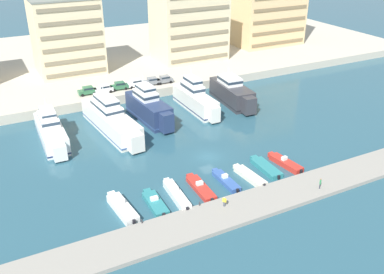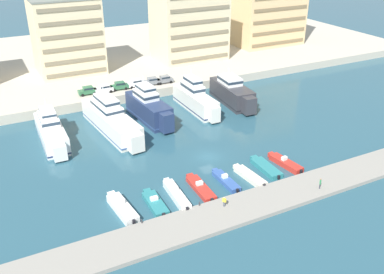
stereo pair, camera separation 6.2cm
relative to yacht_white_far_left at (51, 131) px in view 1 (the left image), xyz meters
The scene contains 28 objects.
ground_plane 29.45m from the yacht_white_far_left, 39.25° to the right, with size 400.00×400.00×0.00m, color #285160.
quay_promenade 51.88m from the yacht_white_far_left, 63.99° to the left, with size 180.00×70.00×2.06m, color #BCB29E.
pier_dock 41.09m from the yacht_white_far_left, 56.35° to the right, with size 120.00×6.38×0.60m, color gray.
yacht_white_far_left is the anchor object (origin of this frame).
yacht_ivory_left 11.25m from the yacht_white_far_left, ahead, with size 6.55×22.66×8.33m.
yacht_navy_mid_left 19.73m from the yacht_white_far_left, ahead, with size 5.31×16.60×8.95m.
yacht_ivory_center_left 30.71m from the yacht_white_far_left, ahead, with size 3.73×17.50×8.71m.
yacht_charcoal_center 39.79m from the yacht_white_far_left, ahead, with size 5.62×16.76×7.59m.
motorboat_white_far_left 27.15m from the yacht_white_far_left, 80.63° to the right, with size 2.56×8.19×1.62m.
motorboat_teal_left 28.99m from the yacht_white_far_left, 71.75° to the right, with size 2.20×7.17×1.26m.
motorboat_white_mid_left 30.03m from the yacht_white_far_left, 65.20° to the right, with size 1.99×8.55×1.61m.
motorboat_red_center_left 31.80m from the yacht_white_far_left, 58.24° to the right, with size 2.17×8.05×1.28m.
motorboat_blue_center 34.35m from the yacht_white_far_left, 51.85° to the right, with size 1.66×7.16×1.29m.
motorboat_cream_center_right 37.44m from the yacht_white_far_left, 47.60° to the right, with size 2.28×7.50×0.84m.
motorboat_teal_mid_right 39.45m from the yacht_white_far_left, 42.42° to the right, with size 2.37×7.62×0.84m.
motorboat_red_right 42.48m from the yacht_white_far_left, 39.48° to the right, with size 2.43×7.47×1.50m.
car_green_far_left 19.14m from the yacht_white_far_left, 54.72° to the left, with size 4.11×1.93×1.80m.
car_white_left 21.02m from the yacht_white_far_left, 45.90° to the left, with size 4.10×1.93×1.80m.
car_green_mid_left 23.96m from the yacht_white_far_left, 40.00° to the left, with size 4.18×2.08×1.80m.
car_white_center_left 27.18m from the yacht_white_far_left, 34.54° to the left, with size 4.14×2.00×1.80m.
car_grey_center 30.16m from the yacht_white_far_left, 29.73° to the left, with size 4.17×2.06×1.80m.
car_grey_center_right 32.90m from the yacht_white_far_left, 26.77° to the left, with size 4.14×2.00×1.80m.
apartment_block_left 37.37m from the yacht_white_far_left, 71.23° to the left, with size 16.07×13.72×20.69m.
apartment_block_mid_left 55.24m from the yacht_white_far_left, 35.21° to the left, with size 19.08×13.31×21.85m.
pedestrian_near_edge 37.25m from the yacht_white_far_left, 62.41° to the right, with size 0.43×0.51×1.58m.
pedestrian_mid_deck 48.13m from the yacht_white_far_left, 47.73° to the right, with size 0.53×0.49×1.75m.
bollard_west 31.76m from the yacht_white_far_left, 79.76° to the right, with size 0.20×0.20×0.61m.
bollard_west_mid 34.36m from the yacht_white_far_left, 65.43° to the right, with size 0.20×0.20×0.61m.
Camera 1 is at (-32.10, -56.24, 36.02)m, focal length 40.00 mm.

